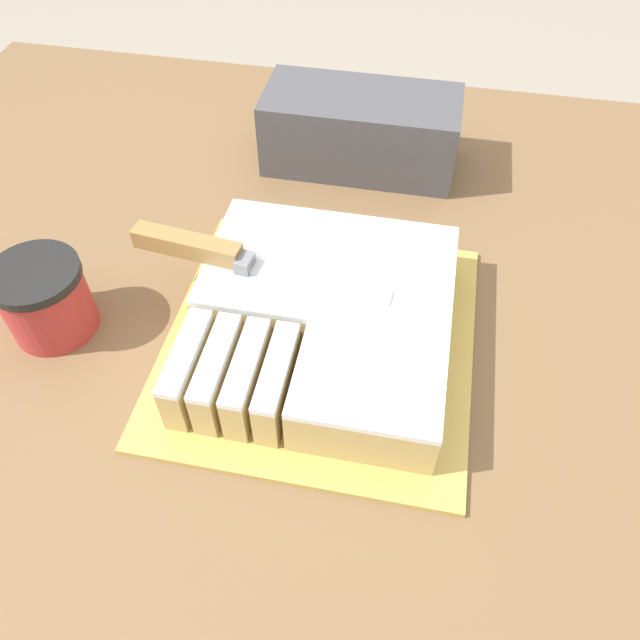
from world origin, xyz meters
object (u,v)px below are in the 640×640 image
cake_board (320,340)px  coffee_cup (45,299)px  cake (325,317)px  storage_box (360,131)px  knife (210,251)px

cake_board → coffee_cup: 0.30m
cake_board → cake: bearing=47.6°
cake → storage_box: (-0.01, 0.33, 0.01)m
cake_board → coffee_cup: size_ratio=3.57×
coffee_cup → cake: bearing=7.3°
cake → knife: size_ratio=0.97×
knife → storage_box: 0.32m
cake → storage_box: 0.33m
cake_board → knife: (-0.13, 0.04, 0.07)m
coffee_cup → storage_box: size_ratio=0.37×
coffee_cup → storage_box: bearing=52.6°
coffee_cup → storage_box: (0.28, 0.37, 0.01)m
knife → cake_board: bearing=-10.0°
knife → coffee_cup: knife is taller
cake_board → storage_box: bearing=91.6°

